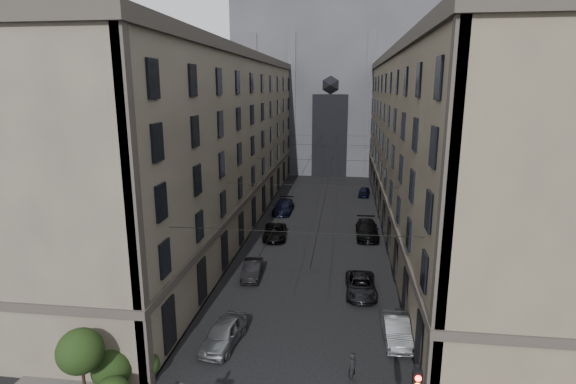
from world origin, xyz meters
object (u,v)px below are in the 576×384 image
at_px(car_left_near, 224,333).
at_px(pedestrian, 353,368).
at_px(car_right_near, 396,329).
at_px(car_left_midfar, 275,232).
at_px(car_left_midnear, 252,270).
at_px(car_right_midfar, 367,230).
at_px(gothic_tower, 333,73).
at_px(car_left_far, 283,206).
at_px(car_right_midnear, 361,286).
at_px(car_right_far, 364,192).

xyz_separation_m(car_left_near, pedestrian, (7.65, -2.52, 0.05)).
bearing_deg(car_right_near, car_left_midfar, 118.31).
relative_size(car_left_near, pedestrian, 2.77).
distance_m(car_left_midnear, car_right_midfar, 15.05).
relative_size(gothic_tower, car_right_near, 13.24).
bearing_deg(car_left_far, pedestrian, -74.70).
relative_size(car_left_near, car_left_midfar, 0.91).
relative_size(car_right_near, car_right_midnear, 0.90).
height_order(car_left_far, car_right_near, car_left_far).
bearing_deg(pedestrian, gothic_tower, 21.61).
bearing_deg(car_right_midnear, car_left_near, -137.90).
distance_m(car_left_midnear, car_right_midnear, 8.94).
bearing_deg(car_right_far, car_left_near, -97.80).
bearing_deg(pedestrian, car_left_near, 90.45).
distance_m(car_left_midnear, car_left_midfar, 9.79).
bearing_deg(car_right_midnear, car_right_midfar, 84.35).
height_order(car_left_midfar, pedestrian, pedestrian).
bearing_deg(car_right_midfar, car_left_near, -114.65).
bearing_deg(pedestrian, car_right_midnear, 14.56).
relative_size(car_left_near, car_right_far, 1.20).
bearing_deg(car_right_far, gothic_tower, 108.75).
bearing_deg(car_left_near, car_left_far, 98.46).
bearing_deg(car_left_midnear, gothic_tower, 80.91).
relative_size(car_left_midnear, car_right_near, 0.93).
bearing_deg(car_left_far, gothic_tower, 83.49).
relative_size(gothic_tower, car_right_midfar, 10.37).
height_order(gothic_tower, pedestrian, gothic_tower).
relative_size(car_left_midnear, car_left_far, 0.76).
bearing_deg(car_left_near, car_right_midfar, 73.75).
relative_size(car_left_midfar, car_right_midfar, 0.88).
bearing_deg(car_right_midnear, car_right_far, 86.19).
distance_m(car_left_midnear, pedestrian, 14.75).
bearing_deg(car_right_midfar, car_right_far, 88.00).
distance_m(car_left_far, car_right_midnear, 23.29).
height_order(car_right_midnear, pedestrian, pedestrian).
bearing_deg(car_right_midfar, pedestrian, -95.08).
distance_m(car_left_midnear, car_right_near, 13.38).
distance_m(gothic_tower, car_left_near, 66.79).
height_order(car_left_far, pedestrian, pedestrian).
bearing_deg(car_right_near, pedestrian, -123.76).
relative_size(car_left_near, car_right_midfar, 0.80).
xyz_separation_m(car_left_midnear, car_right_midnear, (8.73, -1.95, 0.01)).
bearing_deg(gothic_tower, car_left_far, -97.59).
bearing_deg(car_left_midfar, car_right_midnear, -59.68).
distance_m(car_left_midnear, car_left_far, 19.60).
bearing_deg(car_right_far, pedestrian, -86.79).
xyz_separation_m(car_right_midnear, car_right_midfar, (1.02, 13.40, 0.14)).
relative_size(gothic_tower, car_left_near, 13.00).
bearing_deg(car_right_midnear, gothic_tower, 92.96).
height_order(car_left_far, car_right_midnear, car_left_far).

